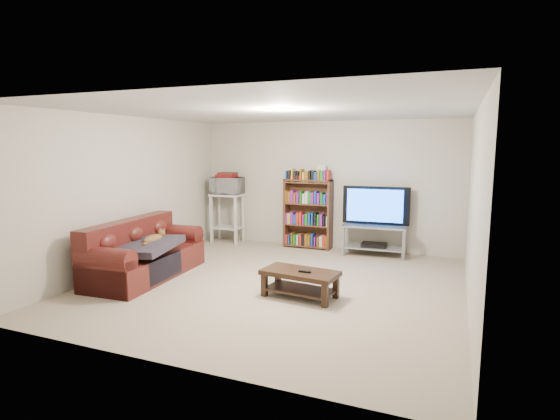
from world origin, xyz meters
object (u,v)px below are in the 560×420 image
at_px(tv_stand, 374,235).
at_px(bookshelf, 308,213).
at_px(coffee_table, 300,279).
at_px(sofa, 142,257).

relative_size(tv_stand, bookshelf, 0.85).
relative_size(coffee_table, bookshelf, 0.77).
bearing_deg(coffee_table, tv_stand, 85.58).
height_order(sofa, tv_stand, sofa).
bearing_deg(coffee_table, sofa, -172.97).
xyz_separation_m(sofa, coffee_table, (2.49, 0.02, -0.06)).
bearing_deg(tv_stand, coffee_table, -104.31).
bearing_deg(sofa, coffee_table, -2.88).
distance_m(coffee_table, bookshelf, 2.83).
xyz_separation_m(sofa, bookshelf, (1.70, 2.70, 0.38)).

